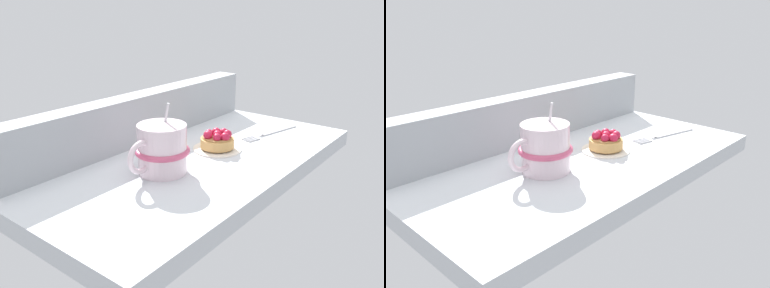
# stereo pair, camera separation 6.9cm
# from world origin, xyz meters

# --- Properties ---
(ground_plane) EXTENTS (0.71, 0.36, 0.03)m
(ground_plane) POSITION_xyz_m (0.00, 0.00, -0.02)
(ground_plane) COLOR silver
(window_rail_back) EXTENTS (0.70, 0.05, 0.10)m
(window_rail_back) POSITION_xyz_m (0.00, 0.16, 0.05)
(window_rail_back) COLOR #9EA3A8
(window_rail_back) RESTS_ON ground_plane
(dessert_plate) EXTENTS (0.10, 0.10, 0.01)m
(dessert_plate) POSITION_xyz_m (0.06, -0.01, 0.00)
(dessert_plate) COLOR silver
(dessert_plate) RESTS_ON ground_plane
(raspberry_tart) EXTENTS (0.07, 0.07, 0.04)m
(raspberry_tart) POSITION_xyz_m (0.06, -0.01, 0.02)
(raspberry_tart) COLOR tan
(raspberry_tart) RESTS_ON dessert_plate
(coffee_mug) EXTENTS (0.13, 0.10, 0.12)m
(coffee_mug) POSITION_xyz_m (-0.10, -0.00, 0.04)
(coffee_mug) COLOR silver
(coffee_mug) RESTS_ON ground_plane
(dessert_fork) EXTENTS (0.17, 0.05, 0.01)m
(dessert_fork) POSITION_xyz_m (0.22, -0.05, 0.00)
(dessert_fork) COLOR #B7B7BC
(dessert_fork) RESTS_ON ground_plane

